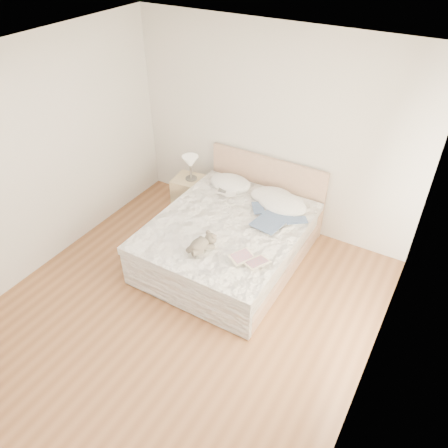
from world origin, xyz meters
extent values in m
cube|color=brown|center=(0.00, 0.00, 0.00)|extent=(4.00, 4.50, 0.00)
cube|color=white|center=(0.00, 0.00, 2.70)|extent=(4.00, 4.50, 0.00)
cube|color=silver|center=(0.00, 2.25, 1.35)|extent=(4.00, 0.02, 2.70)
cube|color=silver|center=(-2.00, 0.00, 1.35)|extent=(0.02, 4.50, 2.70)
cube|color=silver|center=(2.00, 0.00, 1.35)|extent=(0.02, 4.50, 2.70)
cube|color=white|center=(1.99, 0.30, 1.45)|extent=(0.02, 1.30, 1.10)
cube|color=tan|center=(0.00, 1.15, 0.10)|extent=(1.68, 2.08, 0.20)
cube|color=white|center=(0.00, 1.15, 0.35)|extent=(1.60, 2.00, 0.30)
cube|color=white|center=(0.00, 1.10, 0.54)|extent=(1.72, 2.05, 0.10)
cube|color=tan|center=(0.00, 2.19, 0.50)|extent=(1.70, 0.06, 1.00)
cube|color=tan|center=(-1.03, 1.80, 0.28)|extent=(0.49, 0.45, 0.56)
cylinder|color=#49453F|center=(-1.01, 1.81, 0.57)|extent=(0.16, 0.16, 0.02)
cylinder|color=#3C3832|center=(-1.01, 1.81, 0.69)|extent=(0.03, 0.03, 0.23)
cone|color=beige|center=(-1.01, 1.81, 0.84)|extent=(0.23, 0.23, 0.16)
ellipsoid|color=white|center=(-0.40, 1.88, 0.64)|extent=(0.60, 0.42, 0.18)
ellipsoid|color=white|center=(0.22, 1.88, 0.64)|extent=(0.64, 0.53, 0.16)
ellipsoid|color=white|center=(0.41, 1.79, 0.64)|extent=(0.72, 0.54, 0.20)
cube|color=white|center=(-0.34, 1.68, 0.63)|extent=(0.34, 0.28, 0.02)
cube|color=#F1E4C0|center=(0.56, 0.62, 0.63)|extent=(0.46, 0.40, 0.02)
camera|label=1|loc=(2.13, -2.58, 3.78)|focal=35.00mm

